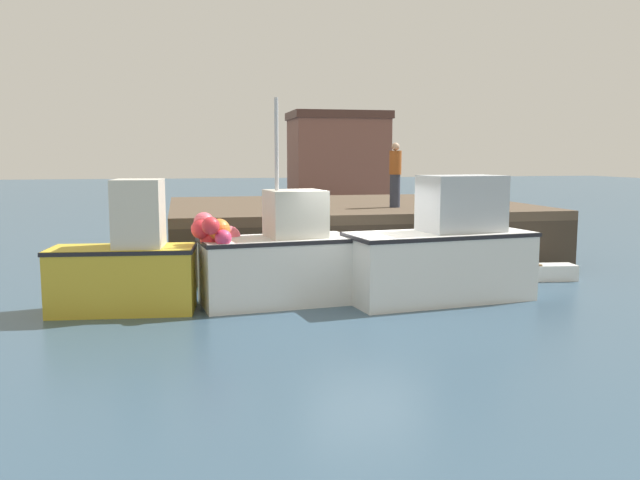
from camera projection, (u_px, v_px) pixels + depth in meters
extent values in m
cube|color=#334C60|center=(359.00, 307.00, 13.66)|extent=(120.00, 160.00, 0.10)
cube|color=brown|center=(346.00, 207.00, 20.13)|extent=(10.53, 8.10, 0.25)
cube|color=#392E23|center=(385.00, 252.00, 16.43)|extent=(10.53, 0.24, 1.39)
cylinder|color=#392E23|center=(186.00, 257.00, 15.50)|extent=(0.32, 0.32, 1.39)
cylinder|color=#392E23|center=(384.00, 251.00, 16.51)|extent=(0.32, 0.32, 1.39)
cylinder|color=#392E23|center=(559.00, 246.00, 17.52)|extent=(0.32, 0.32, 1.39)
cylinder|color=#392E23|center=(233.00, 223.00, 23.31)|extent=(0.32, 0.32, 1.39)
cylinder|color=#392E23|center=(402.00, 220.00, 24.62)|extent=(0.32, 0.32, 1.39)
cylinder|color=#392E23|center=(288.00, 254.00, 16.01)|extent=(4.90, 0.16, 1.27)
cube|color=gold|center=(123.00, 280.00, 12.96)|extent=(2.86, 1.47, 1.30)
cube|color=black|center=(122.00, 249.00, 12.89)|extent=(2.92, 1.50, 0.08)
cube|color=beige|center=(139.00, 213.00, 12.83)|extent=(1.02, 1.11, 1.32)
cube|color=silver|center=(278.00, 271.00, 13.70)|extent=(3.26, 1.79, 1.39)
cube|color=black|center=(277.00, 240.00, 13.62)|extent=(3.32, 1.82, 0.08)
cube|color=beige|center=(295.00, 213.00, 13.68)|extent=(1.26, 1.23, 0.97)
cylinder|color=#B7B7BC|center=(277.00, 144.00, 13.37)|extent=(0.08, 0.08, 1.87)
sphere|color=red|center=(201.00, 229.00, 12.90)|extent=(0.40, 0.40, 0.40)
sphere|color=#DB3866|center=(223.00, 238.00, 12.67)|extent=(0.33, 0.33, 0.33)
sphere|color=#EA5B70|center=(204.00, 222.00, 13.27)|extent=(0.41, 0.41, 0.41)
sphere|color=#EA5B70|center=(229.00, 238.00, 13.84)|extent=(0.50, 0.50, 0.50)
sphere|color=orange|center=(219.00, 230.00, 12.92)|extent=(0.44, 0.44, 0.44)
sphere|color=red|center=(211.00, 226.00, 12.55)|extent=(0.35, 0.35, 0.35)
sphere|color=red|center=(212.00, 238.00, 13.06)|extent=(0.47, 0.47, 0.47)
cube|color=silver|center=(440.00, 266.00, 13.99)|extent=(4.07, 2.01, 1.47)
cube|color=black|center=(440.00, 234.00, 13.90)|extent=(4.15, 2.05, 0.08)
cube|color=#B2B7BC|center=(461.00, 203.00, 13.98)|extent=(1.78, 1.30, 1.19)
cube|color=silver|center=(536.00, 272.00, 16.34)|extent=(2.01, 0.80, 0.39)
cube|color=#7F6647|center=(536.00, 264.00, 16.31)|extent=(0.16, 0.52, 0.04)
cylinder|color=#2D3342|center=(395.00, 191.00, 18.40)|extent=(0.29, 0.29, 0.92)
cylinder|color=#994C1E|center=(395.00, 163.00, 18.31)|extent=(0.34, 0.34, 0.66)
sphere|color=tan|center=(396.00, 147.00, 18.25)|extent=(0.22, 0.22, 0.22)
cube|color=brown|center=(338.00, 161.00, 43.48)|extent=(6.07, 4.40, 5.44)
cube|color=#4F2D24|center=(338.00, 116.00, 43.10)|extent=(6.31, 4.57, 0.50)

